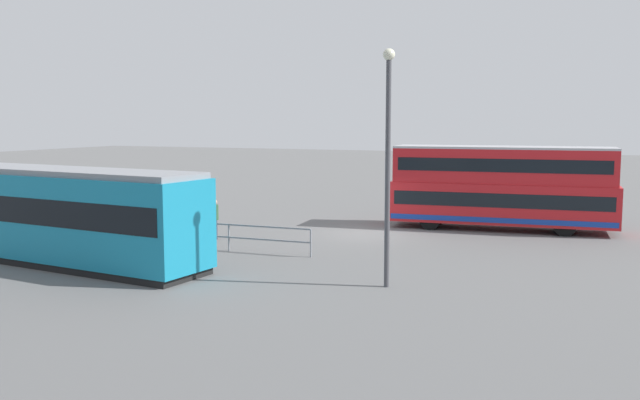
% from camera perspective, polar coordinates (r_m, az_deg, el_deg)
% --- Properties ---
extents(ground_plane, '(160.00, 160.00, 0.00)m').
position_cam_1_polar(ground_plane, '(31.28, 3.92, -2.81)').
color(ground_plane, slate).
extents(double_decker_bus, '(10.36, 3.38, 3.89)m').
position_cam_1_polar(double_decker_bus, '(33.33, 14.72, 1.02)').
color(double_decker_bus, red).
rests_on(double_decker_bus, ground).
extents(tram_yellow, '(12.46, 3.84, 3.41)m').
position_cam_1_polar(tram_yellow, '(26.50, -20.82, -1.08)').
color(tram_yellow, teal).
rests_on(tram_yellow, ground).
extents(pedestrian_near_railing, '(0.45, 0.45, 1.72)m').
position_cam_1_polar(pedestrian_near_railing, '(30.08, -8.64, -1.34)').
color(pedestrian_near_railing, '#33384C').
rests_on(pedestrian_near_railing, ground).
extents(pedestrian_railing, '(6.95, 0.36, 1.08)m').
position_cam_1_polar(pedestrian_railing, '(27.34, -7.50, -2.67)').
color(pedestrian_railing, gray).
rests_on(pedestrian_railing, ground).
extents(info_sign, '(1.20, 0.29, 2.41)m').
position_cam_1_polar(info_sign, '(30.24, -16.19, -0.16)').
color(info_sign, slate).
rests_on(info_sign, ground).
extents(street_lamp, '(0.36, 0.36, 7.23)m').
position_cam_1_polar(street_lamp, '(21.02, 5.61, 4.07)').
color(street_lamp, '#4C4C51').
rests_on(street_lamp, ground).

